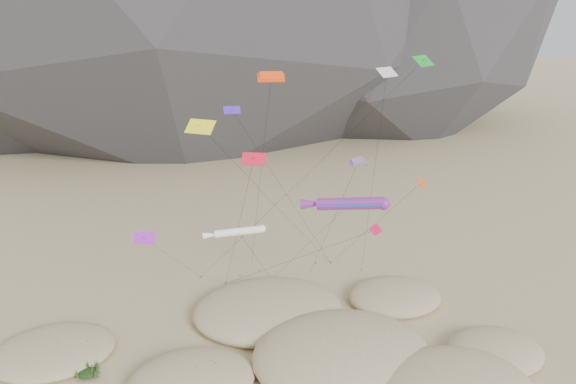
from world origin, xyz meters
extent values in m
ellipsoid|color=#CCB789|center=(-11.27, 4.86, 0.66)|extent=(11.29, 9.60, 2.95)
ellipsoid|color=#CCB789|center=(2.79, 4.43, 0.96)|extent=(17.21, 14.63, 4.28)
ellipsoid|color=#CCB789|center=(17.37, 1.23, 0.56)|extent=(9.52, 8.09, 2.48)
ellipsoid|color=#CCB789|center=(-1.71, 14.71, 0.72)|extent=(16.37, 13.92, 3.19)
ellipsoid|color=#CCB789|center=(12.98, 13.64, 0.55)|extent=(10.74, 9.13, 2.44)
ellipsoid|color=#CCB789|center=(-23.46, 13.58, 0.46)|extent=(11.63, 9.89, 2.05)
ellipsoid|color=black|center=(-10.54, 5.15, 0.80)|extent=(2.66, 2.28, 0.80)
ellipsoid|color=black|center=(-10.23, 6.27, 0.70)|extent=(1.87, 1.60, 0.56)
ellipsoid|color=black|center=(2.79, 2.71, 1.10)|extent=(3.37, 2.88, 1.01)
ellipsoid|color=black|center=(4.70, 4.58, 1.00)|extent=(2.51, 2.15, 0.75)
ellipsoid|color=black|center=(0.71, 2.89, 0.90)|extent=(2.86, 2.45, 0.86)
ellipsoid|color=black|center=(17.76, 0.60, 0.60)|extent=(2.68, 2.30, 0.81)
ellipsoid|color=black|center=(-1.06, 15.36, 1.00)|extent=(3.16, 2.71, 0.95)
ellipsoid|color=black|center=(0.48, 14.35, 0.90)|extent=(2.66, 2.28, 0.80)
ellipsoid|color=black|center=(14.43, 14.82, 0.70)|extent=(2.14, 1.83, 0.64)
ellipsoid|color=black|center=(13.16, 11.84, 0.60)|extent=(2.45, 2.09, 0.73)
ellipsoid|color=black|center=(-21.35, 13.36, 0.50)|extent=(2.29, 1.96, 0.69)
ellipsoid|color=black|center=(-20.17, 9.13, 0.40)|extent=(1.93, 1.65, 0.58)
cylinder|color=#3F2D1E|center=(-2.79, 24.46, 0.15)|extent=(0.08, 0.08, 0.30)
cylinder|color=#3F2D1E|center=(-0.18, 25.11, 0.15)|extent=(0.08, 0.08, 0.30)
cylinder|color=#3F2D1E|center=(3.00, 20.92, 0.15)|extent=(0.08, 0.08, 0.30)
cylinder|color=#3F2D1E|center=(7.38, 25.00, 0.15)|extent=(0.08, 0.08, 0.30)
cylinder|color=#3F2D1E|center=(9.37, 24.69, 0.15)|extent=(0.08, 0.08, 0.30)
cylinder|color=#3F2D1E|center=(-4.85, 23.04, 0.15)|extent=(0.08, 0.08, 0.30)
cylinder|color=#3F2D1E|center=(12.34, 21.61, 0.15)|extent=(0.08, 0.08, 0.30)
cylinder|color=#3F2D1E|center=(-7.50, 25.56, 0.15)|extent=(0.08, 0.08, 0.30)
cylinder|color=#F4194A|center=(6.26, 11.89, 13.13)|extent=(6.54, 4.46, 1.93)
sphere|color=#F4194A|center=(9.18, 10.22, 13.40)|extent=(1.30, 1.30, 1.30)
cone|color=#F4194A|center=(3.05, 13.73, 12.79)|extent=(2.98, 2.35, 1.39)
cylinder|color=black|center=(3.25, 16.94, 6.57)|extent=(6.05, 10.12, 13.15)
cylinder|color=white|center=(-5.16, 12.43, 11.23)|extent=(4.70, 1.52, 1.06)
sphere|color=white|center=(-2.89, 12.04, 11.42)|extent=(0.77, 0.77, 0.77)
cone|color=white|center=(-7.65, 12.86, 11.00)|extent=(1.97, 0.97, 0.79)
cylinder|color=black|center=(-2.19, 17.69, 5.62)|extent=(5.96, 10.54, 11.25)
cube|color=#FF410D|center=(-1.30, 13.99, 25.73)|extent=(2.68, 1.49, 0.75)
cube|color=#FF410D|center=(-1.30, 13.99, 25.93)|extent=(2.26, 1.19, 0.73)
cylinder|color=black|center=(-1.03, 20.51, 12.87)|extent=(0.56, 13.06, 25.74)
cube|color=red|center=(6.78, 11.42, 17.54)|extent=(2.14, 1.49, 0.56)
cube|color=red|center=(6.78, 11.42, 17.72)|extent=(1.80, 1.22, 0.55)
cylinder|color=black|center=(6.25, 17.01, 8.77)|extent=(1.09, 11.20, 17.56)
cube|color=#FB480D|center=(13.52, 10.78, 15.06)|extent=(1.73, 2.02, 0.83)
cube|color=#FB480D|center=(13.52, 10.78, 14.91)|extent=(0.37, 0.35, 0.61)
cylinder|color=black|center=(11.45, 17.73, 7.55)|extent=(4.18, 13.94, 15.03)
cube|color=#169323|center=(15.22, 15.16, 26.68)|extent=(2.77, 2.26, 1.03)
cube|color=#169323|center=(15.22, 15.16, 26.53)|extent=(0.42, 0.44, 0.83)
cylinder|color=black|center=(3.86, 20.36, 13.36)|extent=(22.75, 10.43, 26.64)
cube|color=red|center=(-4.82, 6.61, 20.10)|extent=(2.23, 1.64, 0.85)
cube|color=red|center=(-4.82, 6.61, 19.95)|extent=(0.33, 0.35, 0.67)
cylinder|color=black|center=(-4.83, 14.83, 10.08)|extent=(0.06, 16.45, 20.07)
cube|color=silver|center=(10.62, 14.01, 25.83)|extent=(2.44, 1.85, 0.87)
cube|color=silver|center=(10.62, 14.01, 25.68)|extent=(0.35, 0.35, 0.74)
cylinder|color=black|center=(11.48, 17.81, 12.94)|extent=(1.75, 7.62, 25.79)
cube|color=#FFFA1A|center=(-8.85, 8.52, 22.67)|extent=(2.64, 2.41, 1.00)
cube|color=#FFFA1A|center=(-8.85, 8.52, 22.52)|extent=(0.43, 0.43, 0.81)
cylinder|color=black|center=(0.26, 16.60, 11.36)|extent=(18.25, 16.20, 22.64)
cube|color=purple|center=(-14.03, 12.60, 11.57)|extent=(2.18, 1.44, 0.88)
cube|color=purple|center=(-14.03, 12.60, 11.42)|extent=(0.31, 0.36, 0.66)
cylinder|color=black|center=(-10.77, 19.08, 5.81)|extent=(6.56, 12.98, 11.54)
cube|color=#C21246|center=(7.60, 8.41, 11.53)|extent=(1.73, 1.59, 0.65)
cube|color=#C21246|center=(7.60, 8.41, 11.38)|extent=(0.28, 0.29, 0.54)
cylinder|color=black|center=(1.37, 15.73, 5.79)|extent=(12.47, 14.66, 11.50)
cube|color=#4721C5|center=(-5.01, 14.53, 22.79)|extent=(1.64, 0.96, 0.64)
cube|color=#4721C5|center=(-5.01, 14.53, 22.64)|extent=(0.21, 0.23, 0.53)
cylinder|color=black|center=(2.18, 19.61, 11.42)|extent=(14.40, 10.19, 22.75)
camera|label=1|loc=(-14.86, -37.33, 32.57)|focal=35.00mm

